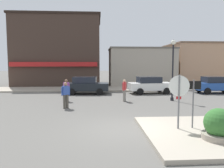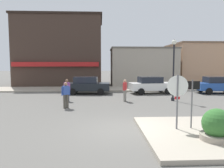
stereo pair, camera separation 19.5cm
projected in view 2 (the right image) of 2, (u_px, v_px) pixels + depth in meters
ground_plane at (124, 130)px, 9.08m from camera, size 160.00×160.00×0.00m
kerb_far at (110, 89)px, 23.36m from camera, size 80.00×4.00×0.15m
stop_sign at (177, 95)px, 8.57m from camera, size 0.82×0.11×2.30m
one_way_sign at (192, 99)px, 8.70m from camera, size 0.60×0.08×2.10m
planter at (217, 128)px, 7.40m from camera, size 1.10×1.10×1.23m
lamp_post at (174, 61)px, 15.96m from camera, size 0.36×0.36×4.54m
parked_car_nearest at (87, 85)px, 19.90m from camera, size 4.09×2.06×1.56m
parked_car_second at (151, 85)px, 20.18m from camera, size 4.15×2.17×1.56m
parked_car_third at (217, 85)px, 20.29m from camera, size 4.01×1.89×1.56m
pedestrian_crossing_near at (66, 94)px, 13.41m from camera, size 0.53×0.36×1.61m
pedestrian_crossing_far at (67, 89)px, 16.01m from camera, size 0.53×0.36×1.61m
pedestrian_kerb_side at (125, 90)px, 15.89m from camera, size 0.34×0.54×1.61m
building_corner_shop at (61, 52)px, 28.20m from camera, size 10.56×7.58×8.58m
building_storefront_left_near at (143, 67)px, 27.67m from camera, size 8.08×5.22×4.71m
building_storefront_left_mid at (202, 64)px, 30.14m from camera, size 8.44×7.63×5.46m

